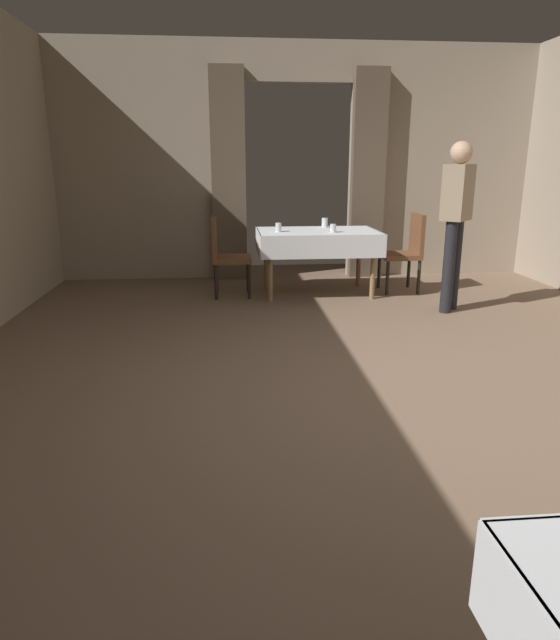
{
  "coord_description": "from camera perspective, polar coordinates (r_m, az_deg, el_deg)",
  "views": [
    {
      "loc": [
        -0.94,
        -3.35,
        1.51
      ],
      "look_at": [
        -0.57,
        0.64,
        0.37
      ],
      "focal_mm": 31.0,
      "sensor_mm": 36.0,
      "label": 1
    }
  ],
  "objects": [
    {
      "name": "chair_mid_left",
      "position": [
        6.47,
        -5.72,
        6.97
      ],
      "size": [
        0.44,
        0.44,
        0.93
      ],
      "color": "black",
      "rests_on": "ground"
    },
    {
      "name": "chair_mid_right",
      "position": [
        6.87,
        12.93,
        7.17
      ],
      "size": [
        0.44,
        0.44,
        0.93
      ],
      "color": "black",
      "rests_on": "ground"
    },
    {
      "name": "dining_table_mid",
      "position": [
        6.57,
        3.9,
        8.41
      ],
      "size": [
        1.41,
        0.94,
        0.75
      ],
      "color": "olive",
      "rests_on": "ground"
    },
    {
      "name": "glass_mid_c",
      "position": [
        6.41,
        -0.17,
        9.55
      ],
      "size": [
        0.07,
        0.07,
        0.1
      ],
      "primitive_type": "cylinder",
      "color": "silver",
      "rests_on": "dining_table_mid"
    },
    {
      "name": "person_waiter_by_doorway",
      "position": [
        5.97,
        17.73,
        10.49
      ],
      "size": [
        0.4,
        0.42,
        1.72
      ],
      "color": "black",
      "rests_on": "ground"
    },
    {
      "name": "ground",
      "position": [
        3.79,
        9.61,
        -7.82
      ],
      "size": [
        10.08,
        10.08,
        0.0
      ],
      "primitive_type": "plane",
      "color": "#7A604C"
    },
    {
      "name": "glass_mid_b",
      "position": [
        6.89,
        4.64,
        9.99
      ],
      "size": [
        0.07,
        0.07,
        0.11
      ],
      "primitive_type": "cylinder",
      "color": "silver",
      "rests_on": "dining_table_mid"
    },
    {
      "name": "glass_mid_a",
      "position": [
        6.39,
        5.51,
        9.42
      ],
      "size": [
        0.07,
        0.07,
        0.1
      ],
      "primitive_type": "cylinder",
      "color": "silver",
      "rests_on": "dining_table_mid"
    },
    {
      "name": "wall_back",
      "position": [
        7.58,
        1.88,
        15.99
      ],
      "size": [
        6.4,
        0.27,
        3.0
      ],
      "color": "gray",
      "rests_on": "ground"
    }
  ]
}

